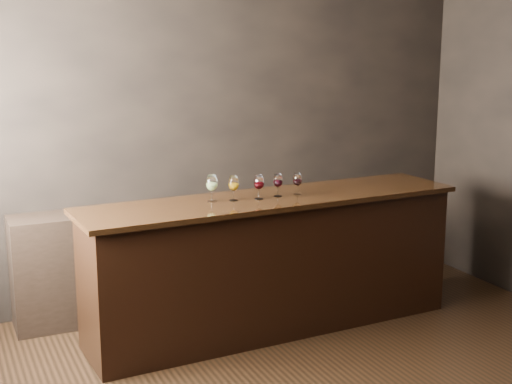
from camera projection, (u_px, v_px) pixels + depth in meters
name	position (u px, v px, depth m)	size (l,w,h in m)	color
room_shell	(296.00, 114.00, 4.06)	(5.02, 4.52, 2.81)	black
bar_counter	(273.00, 266.00, 5.53)	(2.91, 0.63, 1.02)	black
bar_top	(273.00, 199.00, 5.42)	(3.01, 0.70, 0.04)	black
back_bar_shelf	(166.00, 257.00, 5.96)	(2.48, 0.40, 0.89)	black
glass_white	(212.00, 184.00, 5.23)	(0.09, 0.09, 0.20)	white
glass_amber	(234.00, 184.00, 5.27)	(0.08, 0.08, 0.19)	white
glass_red_a	(259.00, 183.00, 5.32)	(0.08, 0.08, 0.18)	white
glass_red_b	(278.00, 181.00, 5.42)	(0.07, 0.07, 0.17)	white
glass_red_c	(297.00, 180.00, 5.48)	(0.07, 0.07, 0.17)	white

